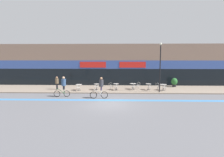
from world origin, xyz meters
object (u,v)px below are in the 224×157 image
object	(u,v)px
cafe_chair_5_near	(165,87)
pedestrian_near_end	(57,82)
cafe_chair_2_near	(116,86)
cafe_chair_5_side	(158,86)
cafe_chair_3_near	(133,86)
cafe_chair_2_side	(111,86)
bistro_table_1	(97,86)
cyclist_0	(63,85)
cafe_chair_3_side	(138,85)
bistro_table_3	(133,85)
bistro_table_2	(116,85)
cafe_chair_1_near	(96,86)
bistro_table_5	(163,86)
planter_pot	(174,82)
cafe_chair_4_near	(149,86)
bistro_table_0	(79,86)
cyclist_1	(101,86)
lamp_post	(160,64)
cafe_chair_0_near	(78,87)
bistro_table_4	(148,85)

from	to	relation	value
cafe_chair_5_near	pedestrian_near_end	xyz separation A→B (m)	(-13.28, 0.79, 0.45)
cafe_chair_2_near	cafe_chair_5_side	xyz separation A→B (m)	(5.17, 0.49, 0.00)
cafe_chair_3_near	cafe_chair_2_side	bearing A→B (deg)	79.10
cafe_chair_3_near	cafe_chair_5_near	world-z (taller)	same
bistro_table_1	cafe_chair_5_near	xyz separation A→B (m)	(8.24, -0.80, -0.00)
cafe_chair_2_near	cyclist_0	distance (m)	6.33
cafe_chair_2_near	cafe_chair_3_side	bearing A→B (deg)	-73.43
cafe_chair_5_near	pedestrian_near_end	size ratio (longest dim) A/B	0.55
bistro_table_1	bistro_table_3	bearing A→B (deg)	5.20
bistro_table_1	cafe_chair_5_near	distance (m)	8.28
bistro_table_2	cafe_chair_1_near	xyz separation A→B (m)	(-2.44, -0.60, -0.03)
bistro_table_5	cafe_chair_2_near	bearing A→B (deg)	-175.26
bistro_table_2	bistro_table_5	bearing A→B (deg)	-1.43
cyclist_0	planter_pot	bearing A→B (deg)	-159.05
planter_pot	cafe_chair_2_near	bearing A→B (deg)	-158.93
cafe_chair_2_side	cafe_chair_4_near	bearing A→B (deg)	-6.81
cafe_chair_3_near	pedestrian_near_end	xyz separation A→B (m)	(-9.62, 0.20, 0.45)
bistro_table_2	bistro_table_5	xyz separation A→B (m)	(5.80, -0.14, -0.02)
bistro_table_0	cyclist_1	size ratio (longest dim) A/B	0.36
cafe_chair_4_near	pedestrian_near_end	size ratio (longest dim) A/B	0.55
bistro_table_3	bistro_table_2	bearing A→B (deg)	-168.26
cafe_chair_3_near	cyclist_1	bearing A→B (deg)	130.92
cafe_chair_1_near	cafe_chair_3_near	size ratio (longest dim) A/B	1.00
planter_pot	cafe_chair_5_side	bearing A→B (deg)	-137.42
cafe_chair_2_near	bistro_table_3	bearing A→B (deg)	-68.03
lamp_post	pedestrian_near_end	xyz separation A→B (m)	(-12.52, 1.42, -2.26)
cafe_chair_2_side	cyclist_0	size ratio (longest dim) A/B	0.42
bistro_table_2	cyclist_1	size ratio (longest dim) A/B	0.35
cafe_chair_1_near	planter_pot	xyz separation A→B (m)	(10.42, 3.05, 0.14)
cafe_chair_4_near	bistro_table_0	bearing A→B (deg)	84.05
cafe_chair_4_near	planter_pot	bearing A→B (deg)	-58.46
cafe_chair_4_near	lamp_post	bearing A→B (deg)	-136.28
cafe_chair_2_side	cafe_chair_3_near	world-z (taller)	same
bistro_table_1	cafe_chair_3_side	xyz separation A→B (m)	(5.20, 0.42, -0.00)
bistro_table_1	cafe_chair_2_side	bearing A→B (deg)	-0.85
cafe_chair_0_near	cafe_chair_2_side	size ratio (longest dim) A/B	1.00
planter_pot	bistro_table_3	bearing A→B (deg)	-161.09
cafe_chair_1_near	cyclist_0	world-z (taller)	cyclist_0
bistro_table_0	cafe_chair_4_near	distance (m)	8.62
cafe_chair_1_near	cafe_chair_2_side	world-z (taller)	same
bistro_table_3	cyclist_0	size ratio (longest dim) A/B	0.37
cyclist_1	cafe_chair_5_near	bearing A→B (deg)	-158.21
lamp_post	cyclist_1	distance (m)	7.48
bistro_table_4	pedestrian_near_end	distance (m)	11.52
cafe_chair_0_near	cafe_chair_2_near	xyz separation A→B (m)	(4.59, 0.49, 0.00)
cyclist_1	cafe_chair_0_near	bearing A→B (deg)	-49.88
bistro_table_4	planter_pot	distance (m)	4.61
cafe_chair_3_side	cafe_chair_5_near	xyz separation A→B (m)	(3.04, -1.22, 0.00)
bistro_table_0	cafe_chair_5_near	xyz separation A→B (m)	(10.38, -0.28, -0.01)
lamp_post	cyclist_1	bearing A→B (deg)	-156.38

